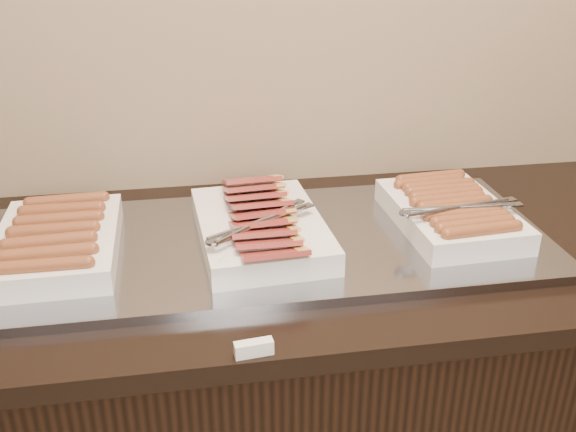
# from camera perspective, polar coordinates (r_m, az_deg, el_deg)

# --- Properties ---
(counter) EXTENTS (2.06, 0.76, 0.90)m
(counter) POSITION_cam_1_polar(r_m,az_deg,el_deg) (1.62, -2.50, -16.91)
(counter) COLOR black
(counter) RESTS_ON ground
(warming_tray) EXTENTS (1.20, 0.50, 0.02)m
(warming_tray) POSITION_cam_1_polar(r_m,az_deg,el_deg) (1.36, -2.14, -2.43)
(warming_tray) COLOR gray
(warming_tray) RESTS_ON counter
(dish_left) EXTENTS (0.24, 0.36, 0.07)m
(dish_left) POSITION_cam_1_polar(r_m,az_deg,el_deg) (1.36, -19.84, -2.15)
(dish_left) COLOR white
(dish_left) RESTS_ON warming_tray
(dish_center) EXTENTS (0.27, 0.40, 0.09)m
(dish_center) POSITION_cam_1_polar(r_m,az_deg,el_deg) (1.34, -2.48, -0.87)
(dish_center) COLOR white
(dish_center) RESTS_ON warming_tray
(dish_right) EXTENTS (0.26, 0.35, 0.08)m
(dish_right) POSITION_cam_1_polar(r_m,az_deg,el_deg) (1.44, 14.29, 0.41)
(dish_right) COLOR white
(dish_right) RESTS_ON warming_tray
(label_holder) EXTENTS (0.06, 0.03, 0.03)m
(label_holder) POSITION_cam_1_polar(r_m,az_deg,el_deg) (1.05, -3.06, -11.65)
(label_holder) COLOR white
(label_holder) RESTS_ON counter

